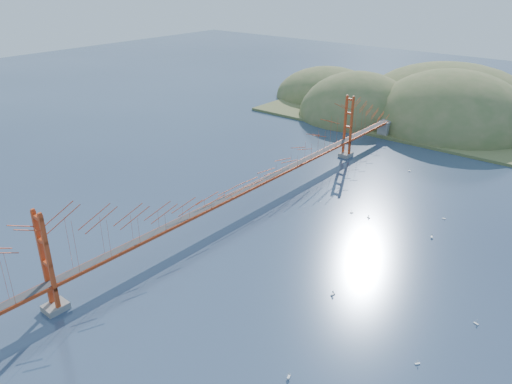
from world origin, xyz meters
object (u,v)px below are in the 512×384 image
Objects in this scene: bridge at (242,167)px; sailboat_2 at (476,323)px; sailboat_0 at (333,294)px; sailboat_1 at (432,236)px.

sailboat_2 is at bearing -6.96° from bridge.
sailboat_2 is at bearing 20.07° from sailboat_0.
sailboat_2 is 0.86× the size of sailboat_1.
sailboat_0 is (-13.80, -5.04, 0.01)m from sailboat_2.
sailboat_1 reaches higher than sailboat_2.
bridge is 27.51m from sailboat_1.
sailboat_1 is (3.45, 19.40, -0.00)m from sailboat_0.
sailboat_1 is at bearing 125.78° from sailboat_2.
bridge reaches higher than sailboat_0.
sailboat_0 reaches higher than sailboat_2.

